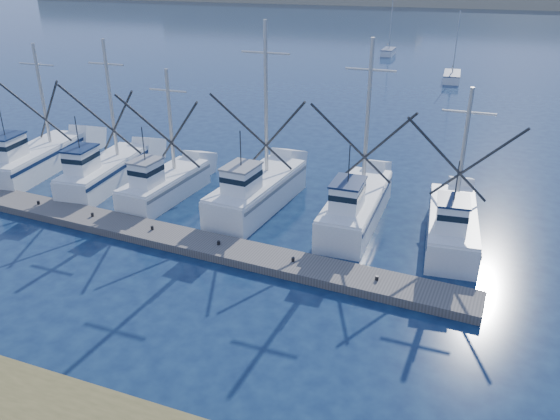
# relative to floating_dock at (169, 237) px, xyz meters

# --- Properties ---
(ground) EXTENTS (500.00, 500.00, 0.00)m
(ground) POSITION_rel_floating_dock_xyz_m (7.95, -6.57, -0.21)
(ground) COLOR #0C1835
(ground) RESTS_ON ground
(floating_dock) EXTENTS (31.10, 3.87, 0.41)m
(floating_dock) POSITION_rel_floating_dock_xyz_m (0.00, 0.00, 0.00)
(floating_dock) COLOR #5D5853
(floating_dock) RESTS_ON ground
(trawler_fleet) EXTENTS (30.81, 8.81, 10.39)m
(trawler_fleet) POSITION_rel_floating_dock_xyz_m (-0.13, 5.14, 0.82)
(trawler_fleet) COLOR white
(trawler_fleet) RESTS_ON ground
(sailboat_near) EXTENTS (2.20, 5.76, 8.10)m
(sailboat_near) POSITION_rel_floating_dock_xyz_m (9.72, 49.17, 0.29)
(sailboat_near) COLOR white
(sailboat_near) RESTS_ON ground
(sailboat_far) EXTENTS (1.75, 4.72, 8.10)m
(sailboat_far) POSITION_rel_floating_dock_xyz_m (-1.48, 67.06, 0.30)
(sailboat_far) COLOR white
(sailboat_far) RESTS_ON ground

